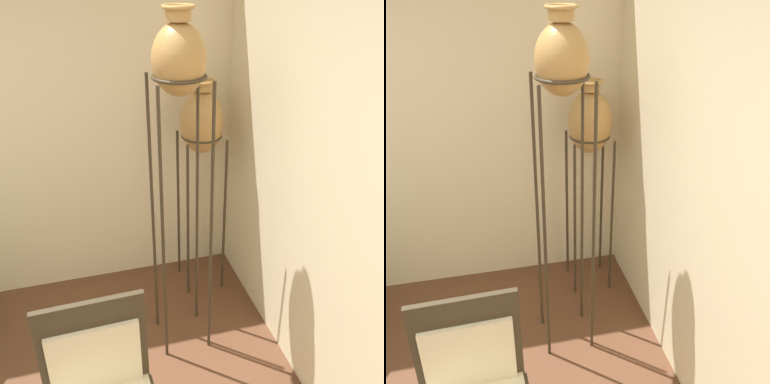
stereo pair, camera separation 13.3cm
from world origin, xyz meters
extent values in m
cylinder|color=#382D1E|center=(1.18, 0.95, 0.92)|extent=(0.02, 0.02, 1.84)
cylinder|color=#382D1E|center=(1.48, 0.95, 0.92)|extent=(0.02, 0.02, 1.84)
cylinder|color=#382D1E|center=(1.18, 1.25, 0.92)|extent=(0.02, 0.02, 1.84)
cylinder|color=#382D1E|center=(1.48, 1.25, 0.92)|extent=(0.02, 0.02, 1.84)
torus|color=#382D1E|center=(1.33, 1.10, 1.84)|extent=(0.30, 0.30, 0.02)
ellipsoid|color=#B28447|center=(1.33, 1.10, 1.92)|extent=(0.29, 0.29, 0.38)
cylinder|color=#B28447|center=(1.33, 1.10, 2.15)|extent=(0.13, 0.13, 0.07)
torus|color=#B28447|center=(1.33, 1.10, 2.18)|extent=(0.17, 0.17, 0.02)
cylinder|color=#382D1E|center=(1.49, 1.52, 0.64)|extent=(0.02, 0.02, 1.27)
cylinder|color=#382D1E|center=(1.78, 1.52, 0.64)|extent=(0.02, 0.02, 1.27)
cylinder|color=#382D1E|center=(1.49, 1.81, 0.64)|extent=(0.02, 0.02, 1.27)
cylinder|color=#382D1E|center=(1.78, 1.81, 0.64)|extent=(0.02, 0.02, 1.27)
torus|color=#382D1E|center=(1.64, 1.67, 1.27)|extent=(0.29, 0.29, 0.02)
ellipsoid|color=#B28447|center=(1.64, 1.67, 1.37)|extent=(0.31, 0.31, 0.45)
cylinder|color=#B28447|center=(1.64, 1.67, 1.63)|extent=(0.14, 0.14, 0.06)
torus|color=#B28447|center=(1.64, 1.67, 1.66)|extent=(0.18, 0.18, 0.02)
cube|color=#382D1E|center=(0.72, 0.35, 0.80)|extent=(0.49, 0.05, 0.55)
cube|color=beige|center=(0.72, 0.32, 0.75)|extent=(0.42, 0.04, 0.38)
camera|label=1|loc=(0.74, -1.21, 2.39)|focal=42.00mm
camera|label=2|loc=(0.87, -1.24, 2.39)|focal=42.00mm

